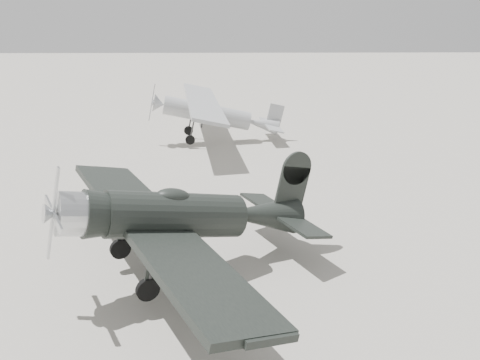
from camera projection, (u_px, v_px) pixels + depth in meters
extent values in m
plane|color=gray|center=(204.00, 235.00, 19.01)|extent=(160.00, 160.00, 0.00)
cylinder|color=black|center=(176.00, 217.00, 15.30)|extent=(4.81, 3.54, 1.49)
cone|color=black|center=(266.00, 195.00, 16.90)|extent=(3.08, 2.53, 1.38)
cylinder|color=silver|center=(74.00, 239.00, 13.79)|extent=(1.47, 1.61, 1.32)
cone|color=silver|center=(51.00, 245.00, 13.50)|extent=(0.61, 0.70, 0.59)
cube|color=silver|center=(54.00, 244.00, 13.53)|extent=(0.15, 0.20, 2.76)
ellipsoid|color=black|center=(169.00, 199.00, 14.97)|extent=(1.37, 1.19, 0.49)
cube|color=black|center=(155.00, 232.00, 15.08)|extent=(8.06, 12.24, 0.23)
cube|color=black|center=(285.00, 189.00, 17.28)|extent=(3.16, 4.47, 0.11)
cube|color=black|center=(290.00, 166.00, 17.04)|extent=(1.17, 0.70, 1.91)
cylinder|color=black|center=(161.00, 296.00, 14.22)|extent=(0.71, 0.49, 0.72)
cylinder|color=black|center=(132.00, 255.00, 16.56)|extent=(0.71, 0.49, 0.72)
cylinder|color=#333333|center=(159.00, 276.00, 13.98)|extent=(0.16, 0.16, 1.49)
cylinder|color=#333333|center=(130.00, 238.00, 16.31)|extent=(0.16, 0.16, 1.49)
cylinder|color=black|center=(291.00, 201.00, 17.58)|extent=(0.25, 0.19, 0.23)
cylinder|color=#A2A5A7|center=(207.00, 113.00, 31.32)|extent=(5.94, 1.97, 1.23)
cone|color=#A2A5A7|center=(265.00, 111.00, 31.86)|extent=(2.15, 1.37, 1.12)
cone|color=#A2A5A7|center=(158.00, 115.00, 30.87)|extent=(0.82, 1.24, 1.17)
cube|color=#A2A5A7|center=(151.00, 115.00, 30.81)|extent=(0.08, 0.16, 2.47)
cube|color=#A2A5A7|center=(200.00, 103.00, 31.02)|extent=(3.70, 12.51, 0.20)
cube|color=#A2A5A7|center=(273.00, 110.00, 31.92)|extent=(1.49, 3.91, 0.09)
cube|color=#A2A5A7|center=(275.00, 100.00, 31.68)|extent=(1.01, 0.22, 1.46)
cylinder|color=black|center=(196.00, 143.00, 30.65)|extent=(0.64, 0.24, 0.63)
cylinder|color=black|center=(194.00, 134.00, 32.94)|extent=(0.64, 0.24, 0.63)
cylinder|color=#333333|center=(195.00, 134.00, 30.42)|extent=(0.11, 0.11, 1.35)
cylinder|color=#333333|center=(193.00, 125.00, 32.71)|extent=(0.11, 0.11, 1.35)
cylinder|color=black|center=(276.00, 116.00, 32.08)|extent=(0.21, 0.10, 0.20)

